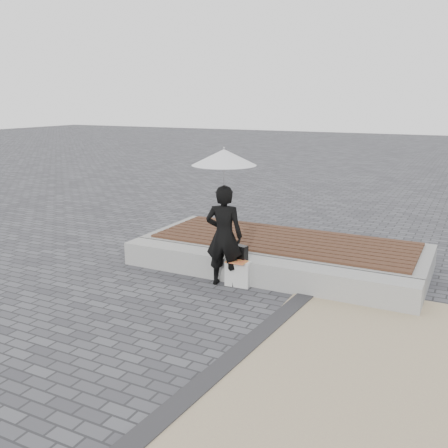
{
  "coord_description": "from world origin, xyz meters",
  "views": [
    {
      "loc": [
        3.0,
        -5.46,
        2.89
      ],
      "look_at": [
        -0.45,
        1.29,
        1.0
      ],
      "focal_mm": 40.17,
      "sensor_mm": 36.0,
      "label": 1
    }
  ],
  "objects_px": {
    "seating_ledge": "(258,271)",
    "canvas_tote": "(238,273)",
    "woman": "(224,236)",
    "handbag": "(238,252)",
    "parasol": "(224,157)"
  },
  "relations": [
    {
      "from": "seating_ledge",
      "to": "canvas_tote",
      "type": "distance_m",
      "value": 0.35
    },
    {
      "from": "woman",
      "to": "canvas_tote",
      "type": "relative_size",
      "value": 3.91
    },
    {
      "from": "handbag",
      "to": "canvas_tote",
      "type": "relative_size",
      "value": 0.8
    },
    {
      "from": "woman",
      "to": "parasol",
      "type": "distance_m",
      "value": 1.23
    },
    {
      "from": "woman",
      "to": "parasol",
      "type": "bearing_deg",
      "value": 180.0
    },
    {
      "from": "seating_ledge",
      "to": "handbag",
      "type": "height_order",
      "value": "handbag"
    },
    {
      "from": "parasol",
      "to": "canvas_tote",
      "type": "xyz_separation_m",
      "value": [
        0.23,
        0.04,
        -1.83
      ]
    },
    {
      "from": "woman",
      "to": "handbag",
      "type": "relative_size",
      "value": 4.87
    },
    {
      "from": "woman",
      "to": "handbag",
      "type": "bearing_deg",
      "value": -143.54
    },
    {
      "from": "seating_ledge",
      "to": "woman",
      "type": "relative_size",
      "value": 3.09
    },
    {
      "from": "parasol",
      "to": "seating_ledge",
      "type": "bearing_deg",
      "value": 34.54
    },
    {
      "from": "handbag",
      "to": "parasol",
      "type": "bearing_deg",
      "value": -118.92
    },
    {
      "from": "seating_ledge",
      "to": "canvas_tote",
      "type": "xyz_separation_m",
      "value": [
        -0.22,
        -0.27,
        0.01
      ]
    },
    {
      "from": "handbag",
      "to": "canvas_tote",
      "type": "distance_m",
      "value": 0.35
    },
    {
      "from": "parasol",
      "to": "woman",
      "type": "bearing_deg",
      "value": 0.0
    }
  ]
}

